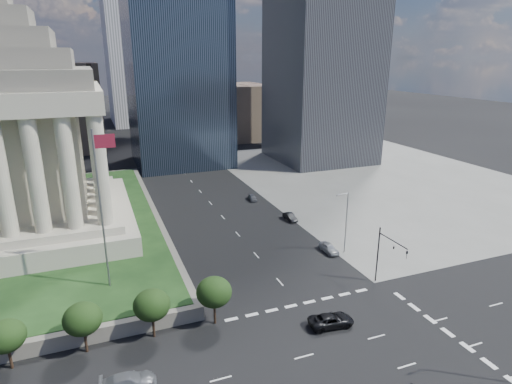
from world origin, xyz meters
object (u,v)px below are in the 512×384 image
flagpole (102,202)px  pickup_truck (331,320)px  suv_grey (128,381)px  street_lamp_north (345,219)px  war_memorial (6,113)px  parked_sedan_mid (290,217)px  traffic_signal_ne (387,252)px  parked_sedan_near (329,248)px  parked_sedan_far (252,198)px

flagpole → pickup_truck: 30.44m
pickup_truck → suv_grey: bearing=100.0°
street_lamp_north → war_memorial: bearing=154.1°
flagpole → parked_sedan_mid: 39.36m
traffic_signal_ne → suv_grey: bearing=-168.8°
traffic_signal_ne → parked_sedan_near: bearing=96.2°
street_lamp_north → parked_sedan_far: bearing=98.3°
war_memorial → parked_sedan_far: 48.20m
flagpole → parked_sedan_near: (33.01, 1.88, -12.39)m
traffic_signal_ne → parked_sedan_near: (-1.32, 12.18, -4.52)m
pickup_truck → traffic_signal_ne: bearing=-59.7°
parked_sedan_near → parked_sedan_far: 28.70m
flagpole → parked_sedan_far: size_ratio=5.50×
flagpole → suv_grey: bearing=-88.5°
pickup_truck → parked_sedan_far: 46.50m
traffic_signal_ne → street_lamp_north: street_lamp_north is taller
pickup_truck → street_lamp_north: bearing=-30.4°
traffic_signal_ne → parked_sedan_near: 13.06m
street_lamp_north → parked_sedan_mid: (-1.83, 15.83, -5.01)m
war_memorial → parked_sedan_near: (45.18, -22.12, -20.67)m
parked_sedan_mid → pickup_truck: bearing=-109.0°
war_memorial → suv_grey: size_ratio=7.59×
suv_grey → war_memorial: bearing=19.8°
street_lamp_north → parked_sedan_mid: 16.70m
flagpole → parked_sedan_near: 35.31m
traffic_signal_ne → pickup_truck: bearing=-155.6°
traffic_signal_ne → parked_sedan_far: (-3.50, 40.80, -4.63)m
parked_sedan_near → parked_sedan_far: (-2.18, 28.62, -0.11)m
flagpole → pickup_truck: bearing=-33.5°
war_memorial → street_lamp_north: size_ratio=3.90×
suv_grey → parked_sedan_near: suv_grey is taller
parked_sedan_mid → suv_grey: bearing=-135.7°
parked_sedan_mid → parked_sedan_far: size_ratio=1.09×
war_memorial → pickup_truck: 56.80m
war_memorial → pickup_truck: war_memorial is taller
pickup_truck → parked_sedan_mid: size_ratio=1.34×
flagpole → parked_sedan_near: flagpole is taller
war_memorial → pickup_truck: (35.35, -39.37, -20.66)m
flagpole → traffic_signal_ne: size_ratio=2.50×
street_lamp_north → pickup_truck: 20.87m
street_lamp_north → flagpole: bearing=-178.4°
war_memorial → traffic_signal_ne: 60.00m
pickup_truck → parked_sedan_near: size_ratio=1.24×
suv_grey → parked_sedan_far: size_ratio=1.41×
war_memorial → parked_sedan_near: size_ratio=9.13×
traffic_signal_ne → parked_sedan_far: bearing=94.9°
parked_sedan_mid → parked_sedan_far: parked_sedan_mid is taller
traffic_signal_ne → parked_sedan_far: traffic_signal_ne is taller
street_lamp_north → suv_grey: street_lamp_north is taller
flagpole → suv_grey: (0.45, -17.02, -12.37)m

